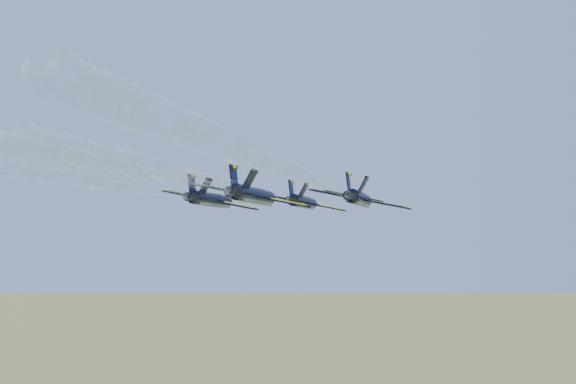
# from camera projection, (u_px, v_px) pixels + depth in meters

# --- Properties ---
(jet_lead) EXTENTS (13.17, 17.22, 4.28)m
(jet_lead) POSITION_uv_depth(u_px,v_px,m) (303.00, 202.00, 107.61)
(jet_lead) COLOR black
(jet_left) EXTENTS (13.17, 17.22, 4.28)m
(jet_left) POSITION_uv_depth(u_px,v_px,m) (212.00, 200.00, 95.60)
(jet_left) COLOR black
(jet_right) EXTENTS (13.17, 17.22, 4.28)m
(jet_right) POSITION_uv_depth(u_px,v_px,m) (359.00, 199.00, 92.11)
(jet_right) COLOR black
(jet_slot) EXTENTS (13.17, 17.22, 4.28)m
(jet_slot) POSITION_uv_depth(u_px,v_px,m) (254.00, 196.00, 80.72)
(jet_slot) COLOR black
(smoke_trail_lead) EXTENTS (7.48, 66.26, 1.94)m
(smoke_trail_lead) POSITION_uv_depth(u_px,v_px,m) (189.00, 186.00, 60.57)
(smoke_trail_lead) COLOR white
(smoke_trail_right) EXTENTS (7.48, 66.26, 1.94)m
(smoke_trail_right) POSITION_uv_depth(u_px,v_px,m) (264.00, 174.00, 45.06)
(smoke_trail_right) COLOR white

